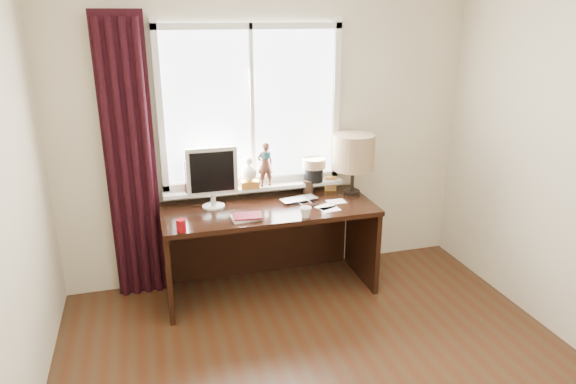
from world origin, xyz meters
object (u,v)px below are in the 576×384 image
object	(u,v)px
table_lamp	(353,153)
desk	(266,230)
laptop	(299,200)
mug	(306,212)
monitor	(212,174)
red_cup	(181,225)

from	to	relation	value
table_lamp	desk	bearing A→B (deg)	-178.65
laptop	table_lamp	distance (m)	0.60
mug	table_lamp	bearing A→B (deg)	36.60
monitor	red_cup	bearing A→B (deg)	-124.64
desk	mug	bearing A→B (deg)	-61.28
laptop	desk	xyz separation A→B (m)	(-0.27, 0.03, -0.26)
laptop	red_cup	world-z (taller)	red_cup
desk	monitor	xyz separation A→B (m)	(-0.43, 0.02, 0.52)
mug	red_cup	size ratio (longest dim) A/B	0.98
laptop	red_cup	bearing A→B (deg)	-170.45
mug	desk	xyz separation A→B (m)	(-0.21, 0.39, -0.29)
red_cup	desk	distance (m)	0.87
mug	desk	distance (m)	0.53
laptop	mug	xyz separation A→B (m)	(-0.06, -0.36, 0.03)
monitor	laptop	bearing A→B (deg)	-4.08
red_cup	table_lamp	distance (m)	1.57
laptop	monitor	distance (m)	0.75
laptop	monitor	xyz separation A→B (m)	(-0.70, 0.05, 0.27)
laptop	desk	world-z (taller)	laptop
desk	monitor	distance (m)	0.67
laptop	table_lamp	bearing A→B (deg)	-5.42
desk	table_lamp	world-z (taller)	table_lamp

